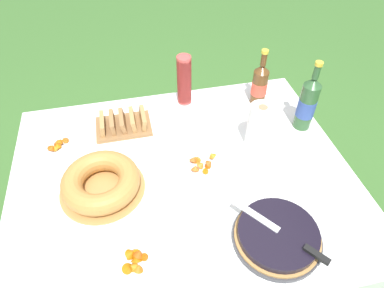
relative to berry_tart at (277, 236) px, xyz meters
The scene contains 14 objects.
ground_plane 0.83m from the berry_tart, 125.89° to the left, with size 16.00×16.00×0.00m, color #3D6B2D.
garden_table 0.46m from the berry_tart, 125.89° to the left, with size 1.42×1.16×0.66m.
tablecloth 0.46m from the berry_tart, 125.89° to the left, with size 1.43×1.17×0.10m.
berry_tart is the anchor object (origin of this frame).
serving_knife 0.05m from the berry_tart, 53.24° to the right, with size 0.24×0.31×0.01m.
bundt_cake 0.70m from the berry_tart, 148.60° to the left, with size 0.34×0.34×0.09m.
cup_stack 0.88m from the berry_tart, 100.24° to the left, with size 0.07×0.07×0.27m.
cider_bottle_green 0.67m from the berry_tart, 57.04° to the left, with size 0.08×0.08×0.35m.
cider_bottle_amber 0.81m from the berry_tart, 74.55° to the left, with size 0.08×0.08×0.30m.
snack_plate_near 1.01m from the berry_tart, 140.67° to the left, with size 0.20×0.20×0.05m.
snack_plate_left 0.50m from the berry_tart, behind, with size 0.23×0.23×0.06m.
snack_plate_right 0.43m from the berry_tart, 112.05° to the left, with size 0.21×0.21×0.05m.
paper_towel_roll 0.50m from the berry_tart, 77.99° to the left, with size 0.11×0.11×0.22m.
bread_board 0.87m from the berry_tart, 123.78° to the left, with size 0.26×0.18×0.07m.
Camera 1 is at (-0.17, -0.92, 1.78)m, focal length 32.00 mm.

